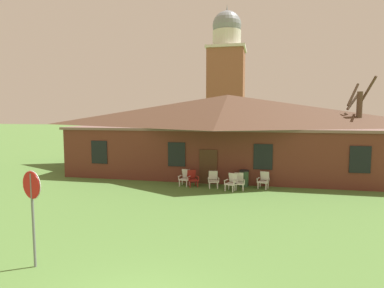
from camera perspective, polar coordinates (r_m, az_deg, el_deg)
The scene contains 11 objects.
brick_building at distance 24.29m, azimuth 6.30°, elevation 2.12°, with size 21.75×10.40×5.65m.
dome_tower at distance 45.17m, azimuth 6.10°, elevation 10.98°, with size 5.18×5.18×18.85m.
stop_sign at distance 10.04m, azimuth -26.48°, elevation -8.67°, with size 0.76×0.30×2.75m.
lawn_chair_by_porch at distance 19.26m, azimuth -1.21°, elevation -5.90°, with size 0.70×0.73×0.96m.
lawn_chair_near_door at distance 19.08m, azimuth 0.05°, elevation -6.01°, with size 0.82×0.85×0.96m.
lawn_chair_left_end at distance 18.77m, azimuth 3.80°, elevation -6.22°, with size 0.72×0.77×0.96m.
lawn_chair_middle at distance 18.20m, azimuth 7.07°, elevation -6.62°, with size 0.77×0.82×0.96m.
lawn_chair_right_end at distance 18.38m, azimuth 8.29°, elevation -6.52°, with size 0.68×0.72×0.96m.
lawn_chair_far_side at distance 19.03m, azimuth 12.61°, elevation -6.18°, with size 0.75×0.80×0.96m.
bare_tree_beside_building at distance 24.04m, azimuth 27.31°, elevation 2.47°, with size 1.80×1.78×6.71m.
trash_bin at distance 19.23m, azimuth 9.21°, elevation -6.00°, with size 0.56×0.56×0.98m.
Camera 1 is at (2.49, -5.65, 4.33)m, focal length 30.09 mm.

